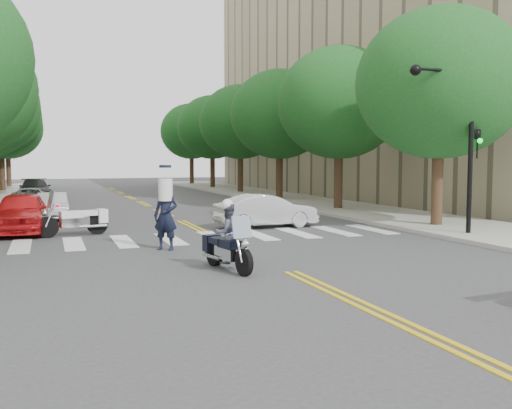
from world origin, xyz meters
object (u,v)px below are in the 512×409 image
motorcycle_police (227,238)px  convertible (266,211)px  motorcycle_parked (79,220)px  officer_standing (166,216)px

motorcycle_police → convertible: 8.70m
motorcycle_parked → convertible: (7.02, -0.04, 0.11)m
motorcycle_parked → convertible: motorcycle_parked is taller
convertible → officer_standing: bearing=128.5°
motorcycle_parked → convertible: bearing=-104.6°
motorcycle_parked → motorcycle_police: bearing=-173.0°
motorcycle_police → officer_standing: 3.63m
motorcycle_police → convertible: motorcycle_police is taller
motorcycle_parked → officer_standing: officer_standing is taller
officer_standing → motorcycle_parked: bearing=154.1°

